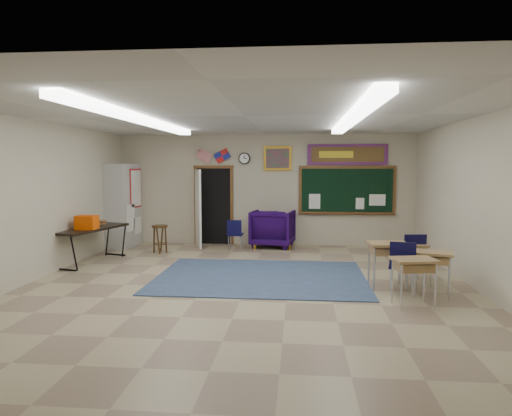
# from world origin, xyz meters

# --- Properties ---
(floor) EXTENTS (9.00, 9.00, 0.00)m
(floor) POSITION_xyz_m (0.00, 0.00, 0.00)
(floor) COLOR tan
(floor) RESTS_ON ground
(back_wall) EXTENTS (8.00, 0.04, 3.00)m
(back_wall) POSITION_xyz_m (0.00, 4.50, 1.50)
(back_wall) COLOR #B7B094
(back_wall) RESTS_ON floor
(front_wall) EXTENTS (8.00, 0.04, 3.00)m
(front_wall) POSITION_xyz_m (0.00, -4.50, 1.50)
(front_wall) COLOR #B7B094
(front_wall) RESTS_ON floor
(left_wall) EXTENTS (0.04, 9.00, 3.00)m
(left_wall) POSITION_xyz_m (-4.00, 0.00, 1.50)
(left_wall) COLOR #B7B094
(left_wall) RESTS_ON floor
(right_wall) EXTENTS (0.04, 9.00, 3.00)m
(right_wall) POSITION_xyz_m (4.00, 0.00, 1.50)
(right_wall) COLOR #B7B094
(right_wall) RESTS_ON floor
(ceiling) EXTENTS (8.00, 9.00, 0.04)m
(ceiling) POSITION_xyz_m (0.00, 0.00, 3.00)
(ceiling) COLOR beige
(ceiling) RESTS_ON back_wall
(area_rug) EXTENTS (4.00, 3.00, 0.02)m
(area_rug) POSITION_xyz_m (0.20, 0.80, 0.01)
(area_rug) COLOR #38486A
(area_rug) RESTS_ON floor
(fluorescent_strips) EXTENTS (3.86, 6.00, 0.10)m
(fluorescent_strips) POSITION_xyz_m (0.00, 0.00, 2.94)
(fluorescent_strips) COLOR white
(fluorescent_strips) RESTS_ON ceiling
(doorway) EXTENTS (1.10, 0.89, 2.16)m
(doorway) POSITION_xyz_m (-1.50, 4.35, 1.06)
(doorway) COLOR black
(doorway) RESTS_ON back_wall
(chalkboard) EXTENTS (2.55, 0.14, 1.30)m
(chalkboard) POSITION_xyz_m (2.20, 4.46, 1.46)
(chalkboard) COLOR brown
(chalkboard) RESTS_ON back_wall
(bulletin_board) EXTENTS (2.10, 0.05, 0.55)m
(bulletin_board) POSITION_xyz_m (2.20, 4.47, 2.45)
(bulletin_board) COLOR #B11E0F
(bulletin_board) RESTS_ON back_wall
(framed_art_print) EXTENTS (0.75, 0.05, 0.65)m
(framed_art_print) POSITION_xyz_m (0.35, 4.47, 2.35)
(framed_art_print) COLOR #AF8021
(framed_art_print) RESTS_ON back_wall
(wall_clock) EXTENTS (0.32, 0.05, 0.32)m
(wall_clock) POSITION_xyz_m (-0.55, 4.47, 2.35)
(wall_clock) COLOR black
(wall_clock) RESTS_ON back_wall
(wall_flags) EXTENTS (1.16, 0.06, 0.70)m
(wall_flags) POSITION_xyz_m (-1.40, 4.44, 2.48)
(wall_flags) COLOR red
(wall_flags) RESTS_ON back_wall
(storage_cabinet) EXTENTS (0.59, 1.25, 2.20)m
(storage_cabinet) POSITION_xyz_m (-3.71, 3.85, 1.10)
(storage_cabinet) COLOR #A9A8A4
(storage_cabinet) RESTS_ON floor
(wingback_armchair) EXTENTS (1.22, 1.25, 0.99)m
(wingback_armchair) POSITION_xyz_m (0.25, 4.15, 0.50)
(wingback_armchair) COLOR #190537
(wingback_armchair) RESTS_ON floor
(student_chair_reading) EXTENTS (0.41, 0.41, 0.80)m
(student_chair_reading) POSITION_xyz_m (-0.67, 3.48, 0.40)
(student_chair_reading) COLOR black
(student_chair_reading) RESTS_ON floor
(student_chair_desk_a) EXTENTS (0.55, 0.55, 0.91)m
(student_chair_desk_a) POSITION_xyz_m (2.66, -0.15, 0.46)
(student_chair_desk_a) COLOR black
(student_chair_desk_a) RESTS_ON floor
(student_chair_desk_b) EXTENTS (0.48, 0.48, 0.89)m
(student_chair_desk_b) POSITION_xyz_m (3.09, 0.50, 0.45)
(student_chair_desk_b) COLOR black
(student_chair_desk_b) RESTS_ON floor
(student_desk_front_left) EXTENTS (0.71, 0.56, 0.81)m
(student_desk_front_left) POSITION_xyz_m (2.49, 0.23, 0.45)
(student_desk_front_left) COLOR olive
(student_desk_front_left) RESTS_ON floor
(student_desk_front_right) EXTENTS (0.65, 0.53, 0.71)m
(student_desk_front_right) POSITION_xyz_m (2.97, 0.71, 0.40)
(student_desk_front_right) COLOR olive
(student_desk_front_right) RESTS_ON floor
(student_desk_back_left) EXTENTS (0.69, 0.56, 0.75)m
(student_desk_back_left) POSITION_xyz_m (2.67, -0.84, 0.42)
(student_desk_back_left) COLOR olive
(student_desk_back_left) RESTS_ON floor
(student_desk_back_right) EXTENTS (0.72, 0.62, 0.74)m
(student_desk_back_right) POSITION_xyz_m (3.14, -0.20, 0.41)
(student_desk_back_right) COLOR olive
(student_desk_back_right) RESTS_ON floor
(folding_table) EXTENTS (1.07, 2.00, 1.08)m
(folding_table) POSITION_xyz_m (-3.65, 1.78, 0.43)
(folding_table) COLOR black
(folding_table) RESTS_ON floor
(wooden_stool) EXTENTS (0.39, 0.39, 0.69)m
(wooden_stool) POSITION_xyz_m (-2.48, 3.02, 0.36)
(wooden_stool) COLOR #483015
(wooden_stool) RESTS_ON floor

